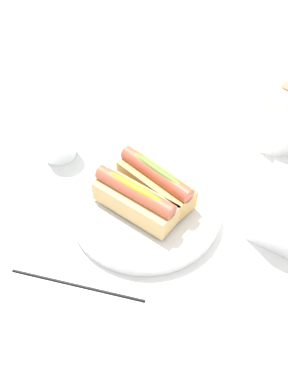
{
  "coord_description": "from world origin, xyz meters",
  "views": [
    {
      "loc": [
        0.28,
        -0.35,
        0.55
      ],
      "look_at": [
        -0.0,
        -0.02,
        0.05
      ],
      "focal_mm": 36.09,
      "sensor_mm": 36.0,
      "label": 1
    }
  ],
  "objects_px": {
    "hotdog_front": "(133,198)",
    "water_glass": "(57,139)",
    "paper_towel_roll": "(280,115)",
    "serving_bowl": "(144,204)",
    "hotdog_back": "(155,180)",
    "chopstick_near": "(77,285)"
  },
  "relations": [
    {
      "from": "hotdog_front",
      "to": "paper_towel_roll",
      "type": "xyz_separation_m",
      "value": [
        0.08,
        0.36,
        0.01
      ]
    },
    {
      "from": "serving_bowl",
      "to": "chopstick_near",
      "type": "distance_m",
      "value": 0.19
    },
    {
      "from": "hotdog_back",
      "to": "water_glass",
      "type": "distance_m",
      "value": 0.23
    },
    {
      "from": "hotdog_front",
      "to": "paper_towel_roll",
      "type": "bearing_deg",
      "value": 76.88
    },
    {
      "from": "serving_bowl",
      "to": "hotdog_back",
      "type": "height_order",
      "value": "hotdog_back"
    },
    {
      "from": "hotdog_back",
      "to": "water_glass",
      "type": "xyz_separation_m",
      "value": [
        -0.23,
        -0.03,
        -0.02
      ]
    },
    {
      "from": "serving_bowl",
      "to": "paper_towel_roll",
      "type": "relative_size",
      "value": 2.04
    },
    {
      "from": "water_glass",
      "to": "hotdog_back",
      "type": "bearing_deg",
      "value": 7.5
    },
    {
      "from": "hotdog_front",
      "to": "paper_towel_roll",
      "type": "distance_m",
      "value": 0.37
    },
    {
      "from": "paper_towel_roll",
      "to": "serving_bowl",
      "type": "bearing_deg",
      "value": -104.03
    },
    {
      "from": "water_glass",
      "to": "paper_towel_roll",
      "type": "bearing_deg",
      "value": 46.89
    },
    {
      "from": "hotdog_front",
      "to": "chopstick_near",
      "type": "distance_m",
      "value": 0.17
    },
    {
      "from": "serving_bowl",
      "to": "paper_towel_roll",
      "type": "height_order",
      "value": "paper_towel_roll"
    },
    {
      "from": "serving_bowl",
      "to": "chopstick_near",
      "type": "height_order",
      "value": "serving_bowl"
    },
    {
      "from": "hotdog_back",
      "to": "chopstick_near",
      "type": "relative_size",
      "value": 0.7
    },
    {
      "from": "hotdog_front",
      "to": "water_glass",
      "type": "distance_m",
      "value": 0.23
    },
    {
      "from": "hotdog_front",
      "to": "chopstick_near",
      "type": "bearing_deg",
      "value": -82.38
    },
    {
      "from": "hotdog_back",
      "to": "water_glass",
      "type": "bearing_deg",
      "value": -172.5
    },
    {
      "from": "serving_bowl",
      "to": "hotdog_back",
      "type": "distance_m",
      "value": 0.05
    },
    {
      "from": "serving_bowl",
      "to": "hotdog_back",
      "type": "relative_size",
      "value": 1.79
    },
    {
      "from": "chopstick_near",
      "to": "paper_towel_roll",
      "type": "bearing_deg",
      "value": 56.16
    },
    {
      "from": "paper_towel_roll",
      "to": "chopstick_near",
      "type": "xyz_separation_m",
      "value": [
        -0.06,
        -0.51,
        -0.06
      ]
    }
  ]
}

